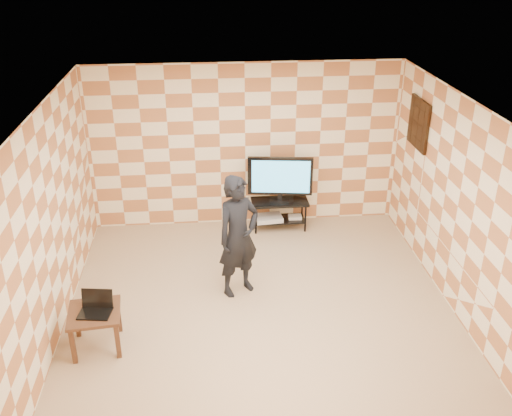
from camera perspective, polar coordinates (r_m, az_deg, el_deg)
The scene contains 14 objects.
floor at distance 7.66m, azimuth 0.42°, elevation -9.74°, with size 5.00×5.00×0.00m, color tan.
wall_back at distance 9.26m, azimuth -1.09°, elevation 6.21°, with size 5.00×0.02×2.70m, color #FCECC2.
wall_front at distance 4.87m, azimuth 3.45°, elevation -13.79°, with size 5.00×0.02×2.70m, color #FCECC2.
wall_left at distance 7.18m, azimuth -19.81°, elevation -1.43°, with size 0.02×5.00×2.70m, color #FCECC2.
wall_right at distance 7.61m, azimuth 19.54°, elevation 0.15°, with size 0.02×5.00×2.70m, color #FCECC2.
ceiling at distance 6.48m, azimuth 0.49°, elevation 10.10°, with size 5.00×5.00×0.02m, color white.
wall_art at distance 8.72m, azimuth 15.96°, elevation 8.11°, with size 0.04×0.72×0.72m.
tv_stand at distance 9.40m, azimuth 2.37°, elevation -0.02°, with size 0.93×0.42×0.50m.
tv at distance 9.17m, azimuth 2.44°, elevation 3.09°, with size 1.04×0.24×0.76m.
dvd_player at distance 9.41m, azimuth 1.26°, elevation -1.01°, with size 0.44×0.31×0.07m, color silver.
game_console at distance 9.50m, azimuth 3.91°, elevation -0.89°, with size 0.22×0.16×0.05m, color silver.
side_table at distance 7.01m, azimuth -15.83°, elevation -10.52°, with size 0.65×0.65×0.50m.
laptop at distance 6.93m, azimuth -15.72°, elevation -9.59°, with size 0.40×0.34×0.24m.
person at distance 7.52m, azimuth -1.78°, elevation -2.85°, with size 0.62×0.41×1.70m, color black.
Camera 1 is at (-0.63, -6.21, 4.45)m, focal length 40.00 mm.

